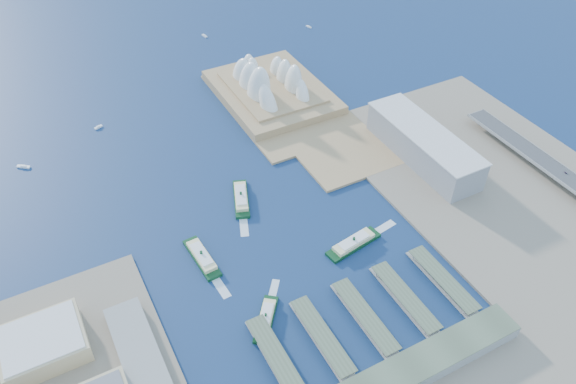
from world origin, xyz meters
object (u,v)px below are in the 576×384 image
ferry_d (354,242)px  car_c (566,172)px  ferry_a (202,255)px  opera_house (271,75)px  ferry_c (266,317)px  toaster_building (423,145)px  ferry_b (241,196)px

ferry_d → car_c: bearing=-105.7°
ferry_a → opera_house: bearing=46.5°
ferry_a → car_c: 394.85m
ferry_c → car_c: bearing=-140.4°
opera_house → toaster_building: (90.00, -200.00, -11.50)m
ferry_a → toaster_building: bearing=1.4°
ferry_c → car_c: (363.76, 9.44, 10.82)m
ferry_a → ferry_c: ferry_a is taller
opera_house → ferry_c: (-164.76, -315.29, -27.35)m
ferry_a → ferry_d: ferry_d is taller
ferry_c → ferry_a: bearing=-37.9°
ferry_a → ferry_b: 88.76m
ferry_b → ferry_c: size_ratio=1.18×
opera_house → ferry_d: 283.27m
ferry_b → ferry_d: ferry_d is taller
toaster_building → ferry_c: 280.08m
ferry_a → ferry_d: size_ratio=0.97×
ferry_b → ferry_d: (68.50, -110.68, 0.11)m
opera_house → ferry_d: size_ratio=3.04×
ferry_a → ferry_d: bearing=-24.9°
opera_house → toaster_building: bearing=-65.8°
toaster_building → ferry_c: toaster_building is taller
opera_house → ferry_a: opera_house is taller
car_c → ferry_d: bearing=-6.5°
toaster_building → ferry_a: bearing=-174.9°
opera_house → ferry_b: size_ratio=3.10×
toaster_building → ferry_a: size_ratio=2.71×
ferry_d → toaster_building: bearing=-70.6°
ferry_d → ferry_b: bearing=22.6°
opera_house → toaster_building: opera_house is taller
ferry_d → opera_house: bearing=-19.7°
car_c → ferry_a: bearing=-11.9°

